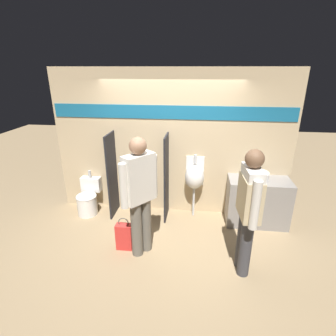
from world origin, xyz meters
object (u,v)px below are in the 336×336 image
at_px(urinal_near_counter, 140,174).
at_px(person_in_vest, 249,205).
at_px(sink_basin, 257,175).
at_px(toilet, 88,199).
at_px(shopping_bag, 124,236).
at_px(cell_phone, 242,181).
at_px(person_with_lanyard, 140,193).
at_px(urinal_far, 195,177).

xyz_separation_m(urinal_near_counter, person_in_vest, (1.75, -1.40, 0.24)).
height_order(sink_basin, toilet, sink_basin).
height_order(toilet, shopping_bag, toilet).
bearing_deg(urinal_near_counter, cell_phone, -7.18).
xyz_separation_m(toilet, shopping_bag, (1.00, -0.99, -0.06)).
bearing_deg(toilet, sink_basin, 1.57).
distance_m(sink_basin, shopping_bag, 2.49).
distance_m(urinal_near_counter, person_with_lanyard, 1.23).
relative_size(sink_basin, cell_phone, 2.80).
height_order(urinal_near_counter, shopping_bag, urinal_near_counter).
xyz_separation_m(cell_phone, person_in_vest, (-0.10, -1.16, 0.18)).
bearing_deg(shopping_bag, person_in_vest, -8.03).
height_order(urinal_far, person_with_lanyard, person_with_lanyard).
bearing_deg(cell_phone, urinal_near_counter, 172.82).
relative_size(urinal_far, person_with_lanyard, 0.65).
relative_size(urinal_near_counter, person_with_lanyard, 0.65).
bearing_deg(urinal_far, toilet, -175.65).
distance_m(person_with_lanyard, shopping_bag, 0.84).
bearing_deg(person_in_vest, urinal_far, 23.37).
height_order(toilet, person_with_lanyard, person_with_lanyard).
relative_size(cell_phone, person_with_lanyard, 0.08).
height_order(sink_basin, person_with_lanyard, person_with_lanyard).
distance_m(toilet, person_with_lanyard, 1.80).
bearing_deg(toilet, shopping_bag, -44.66).
height_order(cell_phone, toilet, cell_phone).
xyz_separation_m(cell_phone, toilet, (-2.87, 0.08, -0.58)).
bearing_deg(shopping_bag, toilet, 135.34).
bearing_deg(person_in_vest, sink_basin, -19.67).
xyz_separation_m(urinal_far, toilet, (-2.04, -0.16, -0.52)).
xyz_separation_m(sink_basin, shopping_bag, (-2.14, -1.08, -0.70)).
distance_m(sink_basin, urinal_far, 1.10).
height_order(urinal_far, person_in_vest, person_in_vest).
xyz_separation_m(sink_basin, urinal_near_counter, (-2.12, 0.07, -0.12)).
distance_m(cell_phone, person_with_lanyard, 1.85).
distance_m(urinal_far, shopping_bag, 1.65).
relative_size(toilet, shopping_bag, 1.47).
distance_m(sink_basin, cell_phone, 0.32).
bearing_deg(shopping_bag, urinal_near_counter, 89.05).
relative_size(urinal_far, person_in_vest, 0.67).
distance_m(urinal_near_counter, person_in_vest, 2.25).
height_order(urinal_near_counter, person_in_vest, person_in_vest).
distance_m(cell_phone, urinal_far, 0.86).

